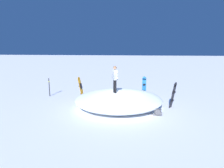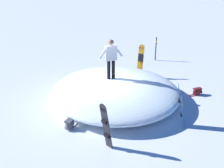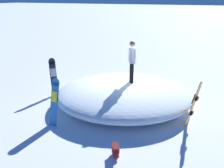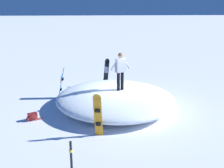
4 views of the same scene
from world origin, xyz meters
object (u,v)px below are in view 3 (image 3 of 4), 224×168
(snowboard_secondary_upright, at_px, (55,101))
(snowboard_tertiary_upright, at_px, (194,103))
(snowboard_primary_upright, at_px, (53,76))
(backpack_far, at_px, (116,151))
(backpack_near, at_px, (89,83))
(snowboarder_standing, at_px, (132,59))

(snowboard_secondary_upright, xyz_separation_m, snowboard_tertiary_upright, (4.42, 1.70, 0.03))
(snowboard_primary_upright, bearing_deg, snowboard_tertiary_upright, -6.13)
(snowboard_tertiary_upright, height_order, backpack_far, snowboard_tertiary_upright)
(snowboard_secondary_upright, xyz_separation_m, backpack_near, (-0.82, 3.85, -0.66))
(snowboarder_standing, relative_size, snowboard_tertiary_upright, 0.98)
(snowboarder_standing, height_order, snowboard_primary_upright, snowboarder_standing)
(snowboard_tertiary_upright, relative_size, backpack_near, 2.65)
(snowboard_secondary_upright, bearing_deg, backpack_near, 102.06)
(snowboard_primary_upright, relative_size, backpack_near, 2.59)
(snowboarder_standing, height_order, backpack_near, snowboarder_standing)
(snowboard_tertiary_upright, bearing_deg, backpack_near, 157.70)
(snowboard_primary_upright, xyz_separation_m, snowboard_tertiary_upright, (6.21, -0.67, 0.02))
(snowboarder_standing, bearing_deg, backpack_near, 157.67)
(snowboard_secondary_upright, relative_size, snowboard_tertiary_upright, 0.96)
(backpack_far, bearing_deg, snowboarder_standing, 104.12)
(snowboard_primary_upright, relative_size, snowboard_tertiary_upright, 0.98)
(snowboard_secondary_upright, distance_m, backpack_far, 2.97)
(snowboarder_standing, xyz_separation_m, snowboard_tertiary_upright, (2.64, -1.08, -1.02))
(snowboard_tertiary_upright, bearing_deg, backpack_far, -122.41)
(backpack_near, bearing_deg, snowboarder_standing, -22.33)
(snowboard_primary_upright, distance_m, backpack_near, 1.89)
(snowboarder_standing, bearing_deg, backpack_far, -75.88)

